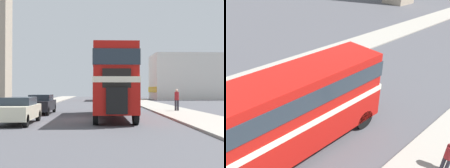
% 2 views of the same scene
% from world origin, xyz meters
% --- Properties ---
extents(ground_plane, '(120.00, 120.00, 0.00)m').
position_xyz_m(ground_plane, '(0.00, 0.00, 0.00)').
color(ground_plane, '#47474C').
extents(double_decker_bus, '(2.39, 10.53, 4.29)m').
position_xyz_m(double_decker_bus, '(1.43, 1.29, 2.56)').
color(double_decker_bus, '#B2140F').
rests_on(double_decker_bus, ground_plane).
extents(car_parked_mid, '(1.71, 4.20, 1.45)m').
position_xyz_m(car_parked_mid, '(-3.77, 4.50, 0.75)').
color(car_parked_mid, black).
rests_on(car_parked_mid, ground_plane).
extents(pedestrian_walking, '(0.35, 0.35, 1.74)m').
position_xyz_m(pedestrian_walking, '(6.92, 5.94, 1.11)').
color(pedestrian_walking, '#282833').
rests_on(pedestrian_walking, sidewalk_right).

